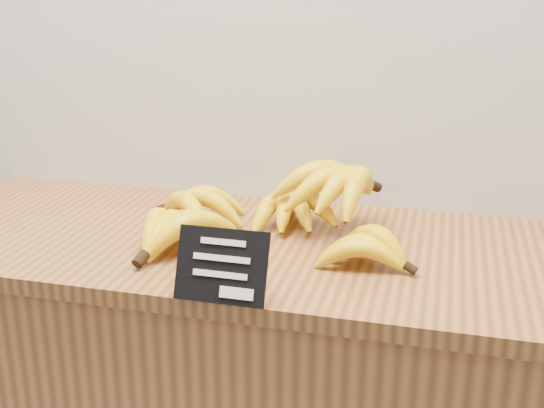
{
  "coord_description": "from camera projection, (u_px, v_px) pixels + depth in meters",
  "views": [
    {
      "loc": [
        0.19,
        1.6,
        1.4
      ],
      "look_at": [
        -0.1,
        2.7,
        1.02
      ],
      "focal_mm": 45.0,
      "sensor_mm": 36.0,
      "label": 1
    }
  ],
  "objects": [
    {
      "name": "banana_pile",
      "position": [
        267.0,
        212.0,
        1.28
      ],
      "size": [
        0.57,
        0.38,
        0.13
      ],
      "color": "yellow",
      "rests_on": "counter_top"
    },
    {
      "name": "chalkboard_sign",
      "position": [
        221.0,
        266.0,
        1.03
      ],
      "size": [
        0.14,
        0.05,
        0.11
      ],
      "primitive_type": "cube",
      "rotation": [
        -0.39,
        0.0,
        0.0
      ],
      "color": "black",
      "rests_on": "counter_top"
    },
    {
      "name": "counter_top",
      "position": [
        279.0,
        249.0,
        1.28
      ],
      "size": [
        1.48,
        0.54,
        0.03
      ],
      "primitive_type": "cube",
      "color": "#935D2D",
      "rests_on": "counter"
    }
  ]
}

